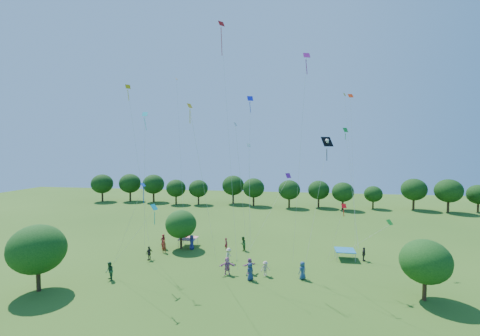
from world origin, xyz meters
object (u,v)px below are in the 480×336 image
Objects in this scene: near_tree_north at (181,224)px; tent_red_stripe at (188,238)px; tent_blue at (345,250)px; red_high_kite at (224,69)px; pirate_kite at (327,144)px; near_tree_west at (37,249)px; near_tree_east at (425,262)px.

near_tree_north is 2.47m from tent_red_stripe.
red_high_kite is at bearing -165.23° from tent_blue.
near_tree_west is at bearing -163.05° from pirate_kite.
tent_red_stripe is 1.00× the size of tent_blue.
tent_red_stripe is 0.17× the size of pirate_kite.
red_high_kite is (6.67, -4.28, 18.36)m from near_tree_north.
pirate_kite is 13.67m from red_high_kite.
near_tree_east reaches higher than tent_red_stripe.
near_tree_north is at bearing -118.76° from tent_red_stripe.
near_tree_west is 1.16× the size of near_tree_east.
near_tree_north is (8.41, 14.01, -0.66)m from near_tree_west.
near_tree_north is 0.96× the size of near_tree_east.
near_tree_west reaches higher than tent_blue.
near_tree_north is 0.39× the size of pirate_kite.
near_tree_east is 2.36× the size of tent_red_stripe.
near_tree_north is at bearing 160.63° from pirate_kite.
near_tree_east is 11.00m from tent_blue.
near_tree_west reaches higher than near_tree_east.
red_high_kite is (-13.55, -3.57, 20.50)m from tent_blue.
pirate_kite is (25.85, 7.88, 9.46)m from near_tree_west.
pirate_kite is at bearing 16.95° from near_tree_west.
near_tree_east is at bearing -17.68° from red_high_kite.
near_tree_west is 28.63m from pirate_kite.
near_tree_west is 16.35m from near_tree_north.
tent_red_stripe is 22.04m from pirate_kite.
red_high_kite is at bearing -41.36° from tent_red_stripe.
tent_red_stripe is (0.59, 1.07, -2.14)m from near_tree_north.
near_tree_west is at bearing -155.09° from tent_blue.
tent_red_stripe is at bearing 174.81° from tent_blue.
near_tree_west is 2.74× the size of tent_red_stripe.
near_tree_east is at bearing 6.44° from near_tree_west.
red_high_kite reaches higher than pirate_kite.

